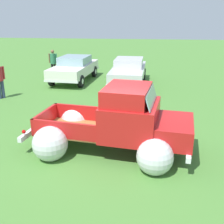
% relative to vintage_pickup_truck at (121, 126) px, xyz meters
% --- Properties ---
extents(ground_plane, '(80.00, 80.00, 0.00)m').
position_rel_vintage_pickup_truck_xyz_m(ground_plane, '(-0.38, 0.05, -0.76)').
color(ground_plane, '#477A33').
extents(vintage_pickup_truck, '(4.82, 3.22, 1.96)m').
position_rel_vintage_pickup_truck_xyz_m(vintage_pickup_truck, '(0.00, 0.00, 0.00)').
color(vintage_pickup_truck, black).
rests_on(vintage_pickup_truck, ground).
extents(show_car_0, '(2.20, 4.54, 1.43)m').
position_rel_vintage_pickup_truck_xyz_m(show_car_0, '(-3.58, 8.65, 0.03)').
color(show_car_0, black).
rests_on(show_car_0, ground).
extents(show_car_1, '(1.92, 4.58, 1.43)m').
position_rel_vintage_pickup_truck_xyz_m(show_car_1, '(-0.34, 8.17, 0.03)').
color(show_car_1, black).
rests_on(show_car_1, ground).
extents(spectator_1, '(0.54, 0.37, 1.68)m').
position_rel_vintage_pickup_truck_xyz_m(spectator_1, '(-5.22, 9.71, 0.20)').
color(spectator_1, black).
rests_on(spectator_1, ground).
extents(lane_cone_0, '(0.36, 0.36, 0.63)m').
position_rel_vintage_pickup_truck_xyz_m(lane_cone_0, '(-0.59, 2.47, -0.45)').
color(lane_cone_0, black).
rests_on(lane_cone_0, ground).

